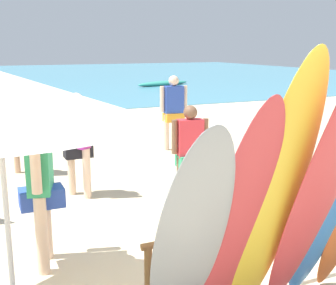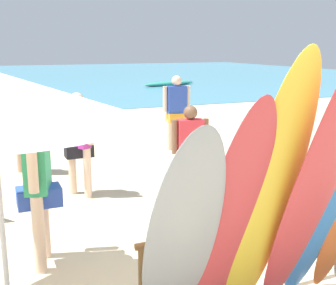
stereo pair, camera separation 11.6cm
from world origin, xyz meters
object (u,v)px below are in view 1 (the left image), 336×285
surfboard_grey_0 (190,242)px  beachgoer_near_rack (77,138)px  surfboard_rack (272,234)px  beachgoer_midbeach (20,128)px  distant_boat (163,83)px  surfboard_red_1 (237,222)px  beachgoer_photographing (174,107)px  surfboard_red_3 (326,177)px  surfboard_yellow_2 (274,198)px  beachgoer_strolling (190,148)px  surfboard_blue_4 (336,197)px  beachgoer_by_water (40,177)px

surfboard_grey_0 → beachgoer_near_rack: bearing=92.4°
surfboard_rack → beachgoer_near_rack: size_ratio=1.65×
beachgoer_midbeach → beachgoer_near_rack: bearing=173.0°
surfboard_grey_0 → distant_boat: (9.10, 21.48, -0.81)m
surfboard_red_1 → beachgoer_photographing: surfboard_red_1 is taller
surfboard_rack → beachgoer_midbeach: size_ratio=1.77×
surfboard_red_3 → surfboard_yellow_2: bearing=149.4°
surfboard_rack → beachgoer_strolling: bearing=82.0°
beachgoer_photographing → distant_boat: 16.47m
surfboard_yellow_2 → surfboard_blue_4: 0.65m
surfboard_rack → beachgoer_strolling: (0.34, 2.45, 0.31)m
distant_boat → surfboard_red_3: bearing=-110.3°
surfboard_blue_4 → beachgoer_by_water: bearing=133.5°
surfboard_grey_0 → beachgoer_by_water: (-0.78, 1.91, 0.06)m
surfboard_grey_0 → surfboard_red_1: (0.42, 0.01, 0.08)m
surfboard_red_1 → surfboard_blue_4: surfboard_blue_4 is taller
distant_boat → surfboard_grey_0: bearing=-113.0°
surfboard_red_1 → beachgoer_by_water: (-1.19, 1.90, -0.02)m
surfboard_red_3 → surfboard_blue_4: size_ratio=1.25×
surfboard_yellow_2 → distant_boat: bearing=66.9°
surfboard_red_1 → surfboard_grey_0: bearing=177.3°
surfboard_rack → beachgoer_by_water: 2.43m
surfboard_red_3 → beachgoer_near_rack: (-1.00, 4.18, -0.41)m
surfboard_grey_0 → beachgoer_strolling: size_ratio=1.36×
beachgoer_strolling → surfboard_red_3: bearing=90.6°
surfboard_blue_4 → beachgoer_by_water: 2.89m
surfboard_grey_0 → surfboard_red_3: bearing=-6.4°
surfboard_red_1 → beachgoer_near_rack: size_ratio=1.31×
beachgoer_strolling → beachgoer_midbeach: bearing=-41.9°
beachgoer_by_water → beachgoer_photographing: (3.56, 4.38, -0.03)m
beachgoer_midbeach → beachgoer_by_water: size_ratio=0.88×
surfboard_red_3 → beachgoer_photographing: (1.71, 6.48, -0.38)m
surfboard_rack → beachgoer_midbeach: bearing=109.6°
surfboard_grey_0 → beachgoer_midbeach: (-0.62, 5.63, -0.07)m
beachgoer_photographing → beachgoer_near_rack: size_ratio=1.03×
surfboard_rack → surfboard_yellow_2: 0.97m
surfboard_grey_0 → distant_boat: bearing=70.5°
surfboard_red_1 → surfboard_red_3: size_ratio=0.74×
surfboard_blue_4 → beachgoer_near_rack: (-1.30, 4.01, -0.15)m
surfboard_yellow_2 → beachgoer_strolling: (0.80, 3.03, -0.32)m
surfboard_red_1 → surfboard_yellow_2: 0.36m
surfboard_red_3 → surfboard_blue_4: bearing=26.6°
surfboard_red_1 → beachgoer_near_rack: 4.00m
surfboard_grey_0 → beachgoer_photographing: (2.78, 6.29, 0.03)m
beachgoer_midbeach → surfboard_rack: bearing=169.5°
beachgoer_midbeach → beachgoer_by_water: beachgoer_by_water is taller
beachgoer_midbeach → distant_boat: bearing=-61.6°
surfboard_rack → surfboard_red_3: surfboard_red_3 is taller
surfboard_rack → beachgoer_midbeach: 5.40m
beachgoer_midbeach → beachgoer_strolling: size_ratio=1.03×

